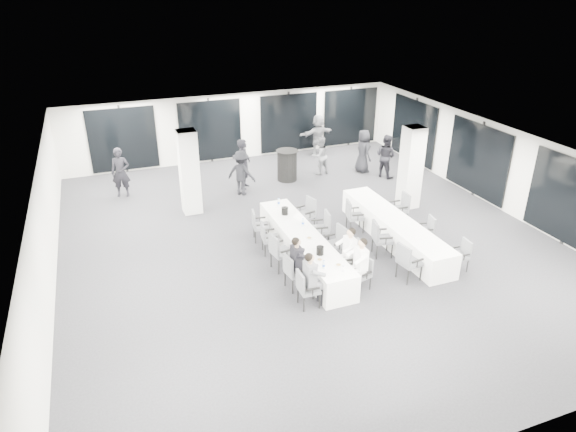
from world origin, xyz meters
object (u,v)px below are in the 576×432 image
at_px(chair_side_left_near, 407,260).
at_px(standing_guest_h, 386,153).
at_px(standing_guest_e, 363,148).
at_px(chair_main_right_second, 353,257).
at_px(chair_side_right_mid, 427,229).
at_px(chair_main_right_mid, 337,241).
at_px(chair_main_right_near, 363,271).
at_px(standing_guest_g, 120,169).
at_px(standing_guest_b, 320,153).
at_px(chair_side_left_mid, 380,237).
at_px(ice_bucket_far, 285,211).
at_px(chair_main_left_near, 306,287).
at_px(chair_main_left_mid, 279,250).
at_px(cocktail_table, 287,165).
at_px(chair_main_left_fourth, 268,236).
at_px(chair_side_right_far, 401,207).
at_px(chair_side_right_near, 462,253).
at_px(chair_main_left_second, 293,270).
at_px(standing_guest_c, 241,170).
at_px(standing_guest_a, 244,161).
at_px(chair_side_left_far, 353,214).
at_px(ice_bucket_near, 320,250).
at_px(banquet_table_main, 303,246).
at_px(chair_main_left_far, 258,224).
at_px(banquet_table_side, 394,230).
at_px(chair_main_right_fourth, 322,226).
at_px(standing_guest_f, 318,132).
at_px(chair_main_right_far, 307,211).

xyz_separation_m(chair_side_left_near, standing_guest_h, (3.38, 6.81, 0.37)).
bearing_deg(standing_guest_e, chair_side_left_near, 157.94).
xyz_separation_m(chair_main_right_second, chair_side_right_mid, (2.89, 0.89, -0.10)).
bearing_deg(chair_main_right_mid, chair_side_right_mid, -98.63).
relative_size(chair_main_right_near, chair_side_right_mid, 1.00).
bearing_deg(chair_main_right_near, standing_guest_g, 17.27).
height_order(standing_guest_b, standing_guest_h, standing_guest_h).
bearing_deg(standing_guest_b, chair_main_right_mid, 57.61).
height_order(chair_side_left_mid, ice_bucket_far, chair_side_left_mid).
height_order(chair_main_left_near, chair_main_left_mid, chair_main_left_mid).
xyz_separation_m(cocktail_table, chair_main_right_mid, (-0.90, -6.25, -0.03)).
relative_size(chair_main_left_fourth, ice_bucket_far, 4.11).
height_order(chair_side_right_mid, ice_bucket_far, ice_bucket_far).
relative_size(cocktail_table, chair_side_right_far, 1.16).
xyz_separation_m(chair_side_right_near, chair_side_right_mid, (-0.00, 1.57, -0.00)).
height_order(chair_main_left_second, chair_main_left_fourth, chair_main_left_second).
bearing_deg(standing_guest_c, chair_side_left_near, 149.37).
distance_m(chair_side_left_mid, standing_guest_a, 6.63).
height_order(chair_side_left_near, chair_side_left_far, chair_side_left_near).
height_order(standing_guest_c, ice_bucket_near, standing_guest_c).
distance_m(chair_side_left_near, standing_guest_g, 10.63).
distance_m(chair_main_left_near, chair_main_left_mid, 1.83).
height_order(cocktail_table, chair_main_right_near, cocktail_table).
distance_m(chair_main_right_second, standing_guest_b, 7.74).
height_order(chair_side_left_mid, chair_side_left_far, chair_side_left_mid).
bearing_deg(banquet_table_main, chair_side_right_near, -28.76).
relative_size(chair_main_left_far, chair_side_left_far, 0.94).
height_order(banquet_table_main, chair_main_left_near, chair_main_left_near).
height_order(chair_main_left_fourth, standing_guest_g, standing_guest_g).
height_order(banquet_table_side, chair_main_right_near, chair_main_right_near).
height_order(cocktail_table, standing_guest_c, standing_guest_c).
bearing_deg(chair_main_left_far, standing_guest_e, 136.63).
relative_size(chair_side_right_mid, standing_guest_b, 0.49).
distance_m(chair_main_left_far, standing_guest_e, 7.09).
height_order(chair_main_right_fourth, chair_side_left_near, chair_side_left_near).
bearing_deg(chair_side_right_near, ice_bucket_near, 81.48).
bearing_deg(banquet_table_main, chair_side_left_near, -43.85).
distance_m(cocktail_table, chair_side_left_far, 4.82).
distance_m(chair_side_left_near, chair_side_right_mid, 2.25).
xyz_separation_m(standing_guest_a, ice_bucket_far, (-0.00, -4.26, -0.20)).
distance_m(banquet_table_side, chair_main_right_second, 2.48).
xyz_separation_m(standing_guest_b, standing_guest_c, (-3.49, -0.89, 0.06)).
height_order(chair_main_right_fourth, ice_bucket_far, chair_main_right_fourth).
relative_size(chair_side_left_far, standing_guest_e, 0.51).
height_order(standing_guest_f, ice_bucket_far, standing_guest_f).
xyz_separation_m(chair_main_left_near, standing_guest_f, (4.93, 10.41, 0.47)).
relative_size(chair_main_left_second, chair_main_left_far, 1.02).
distance_m(chair_main_left_near, chair_main_right_far, 4.20).
height_order(chair_main_right_far, standing_guest_c, standing_guest_c).
xyz_separation_m(chair_main_left_second, chair_main_right_fourth, (1.67, 1.91, 0.04)).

